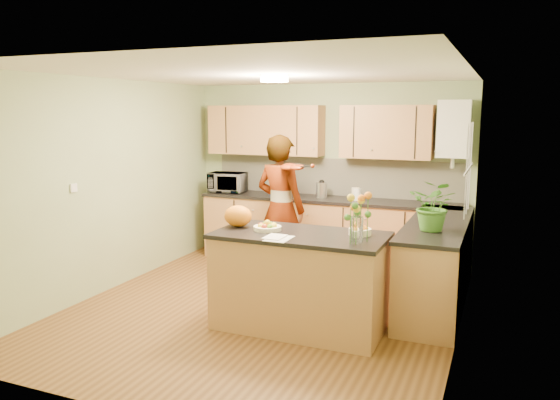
% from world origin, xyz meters
% --- Properties ---
extents(floor, '(4.50, 4.50, 0.00)m').
position_xyz_m(floor, '(0.00, 0.00, 0.00)').
color(floor, brown).
rests_on(floor, ground).
extents(ceiling, '(4.00, 4.50, 0.02)m').
position_xyz_m(ceiling, '(0.00, 0.00, 2.50)').
color(ceiling, white).
rests_on(ceiling, wall_back).
extents(wall_back, '(4.00, 0.02, 2.50)m').
position_xyz_m(wall_back, '(0.00, 2.25, 1.25)').
color(wall_back, '#92A274').
rests_on(wall_back, floor).
extents(wall_front, '(4.00, 0.02, 2.50)m').
position_xyz_m(wall_front, '(0.00, -2.25, 1.25)').
color(wall_front, '#92A274').
rests_on(wall_front, floor).
extents(wall_left, '(0.02, 4.50, 2.50)m').
position_xyz_m(wall_left, '(-2.00, 0.00, 1.25)').
color(wall_left, '#92A274').
rests_on(wall_left, floor).
extents(wall_right, '(0.02, 4.50, 2.50)m').
position_xyz_m(wall_right, '(2.00, 0.00, 1.25)').
color(wall_right, '#92A274').
rests_on(wall_right, floor).
extents(back_counter, '(3.64, 0.62, 0.94)m').
position_xyz_m(back_counter, '(0.10, 1.95, 0.47)').
color(back_counter, '#AC7245').
rests_on(back_counter, floor).
extents(right_counter, '(0.62, 2.24, 0.94)m').
position_xyz_m(right_counter, '(1.70, 0.85, 0.47)').
color(right_counter, '#AC7245').
rests_on(right_counter, floor).
extents(splashback, '(3.60, 0.02, 0.52)m').
position_xyz_m(splashback, '(0.10, 2.23, 1.20)').
color(splashback, beige).
rests_on(splashback, back_counter).
extents(upper_cabinets, '(3.20, 0.34, 0.70)m').
position_xyz_m(upper_cabinets, '(-0.18, 2.08, 1.85)').
color(upper_cabinets, '#AC7245').
rests_on(upper_cabinets, wall_back).
extents(boiler, '(0.40, 0.30, 0.86)m').
position_xyz_m(boiler, '(1.70, 2.09, 1.90)').
color(boiler, white).
rests_on(boiler, wall_back).
extents(window_right, '(0.01, 1.30, 1.05)m').
position_xyz_m(window_right, '(1.99, 0.60, 1.55)').
color(window_right, white).
rests_on(window_right, wall_right).
extents(light_switch, '(0.02, 0.09, 0.09)m').
position_xyz_m(light_switch, '(-1.99, -0.60, 1.30)').
color(light_switch, white).
rests_on(light_switch, wall_left).
extents(ceiling_lamp, '(0.30, 0.30, 0.07)m').
position_xyz_m(ceiling_lamp, '(0.00, 0.30, 2.46)').
color(ceiling_lamp, '#FFEABF').
rests_on(ceiling_lamp, ceiling).
extents(peninsula_island, '(1.66, 0.85, 0.95)m').
position_xyz_m(peninsula_island, '(0.53, -0.31, 0.48)').
color(peninsula_island, '#AC7245').
rests_on(peninsula_island, floor).
extents(fruit_dish, '(0.28, 0.28, 0.10)m').
position_xyz_m(fruit_dish, '(0.18, -0.31, 0.99)').
color(fruit_dish, '#FBEDC9').
rests_on(fruit_dish, peninsula_island).
extents(orange_bowl, '(0.21, 0.21, 0.13)m').
position_xyz_m(orange_bowl, '(1.08, -0.16, 1.01)').
color(orange_bowl, '#FBEDC9').
rests_on(orange_bowl, peninsula_island).
extents(flower_vase, '(0.28, 0.28, 0.52)m').
position_xyz_m(flower_vase, '(1.13, -0.49, 1.30)').
color(flower_vase, silver).
rests_on(flower_vase, peninsula_island).
extents(orange_bag, '(0.34, 0.30, 0.22)m').
position_xyz_m(orange_bag, '(-0.17, -0.26, 1.06)').
color(orange_bag, orange).
rests_on(orange_bag, peninsula_island).
extents(papers, '(0.21, 0.29, 0.01)m').
position_xyz_m(papers, '(0.43, -0.61, 0.96)').
color(papers, white).
rests_on(papers, peninsula_island).
extents(violinist, '(0.75, 0.57, 1.84)m').
position_xyz_m(violinist, '(-0.22, 1.01, 0.92)').
color(violinist, '#DFAA88').
rests_on(violinist, floor).
extents(violin, '(0.68, 0.59, 0.17)m').
position_xyz_m(violin, '(-0.02, 0.79, 1.47)').
color(violin, '#511905').
rests_on(violin, violinist).
extents(microwave, '(0.56, 0.42, 0.29)m').
position_xyz_m(microwave, '(-1.44, 1.92, 1.08)').
color(microwave, white).
rests_on(microwave, back_counter).
extents(blue_box, '(0.30, 0.24, 0.22)m').
position_xyz_m(blue_box, '(-0.62, 1.97, 1.05)').
color(blue_box, '#202F97').
rests_on(blue_box, back_counter).
extents(kettle, '(0.15, 0.15, 0.29)m').
position_xyz_m(kettle, '(-0.00, 1.96, 1.06)').
color(kettle, silver).
rests_on(kettle, back_counter).
extents(jar_cream, '(0.11, 0.11, 0.16)m').
position_xyz_m(jar_cream, '(0.48, 1.94, 1.02)').
color(jar_cream, '#FBEDC9').
rests_on(jar_cream, back_counter).
extents(jar_white, '(0.11, 0.11, 0.16)m').
position_xyz_m(jar_white, '(0.52, 1.91, 1.02)').
color(jar_white, white).
rests_on(jar_white, back_counter).
extents(potted_plant, '(0.55, 0.50, 0.51)m').
position_xyz_m(potted_plant, '(1.70, 0.36, 1.20)').
color(potted_plant, '#407D29').
rests_on(potted_plant, right_counter).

